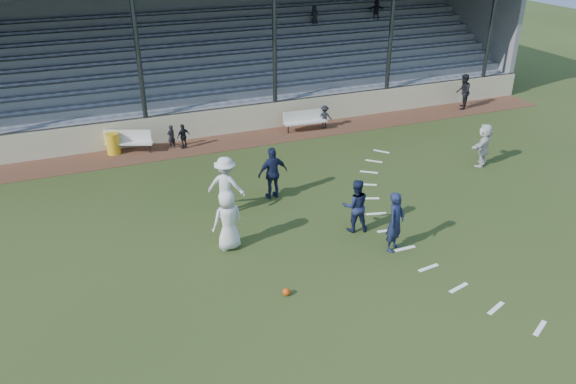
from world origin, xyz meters
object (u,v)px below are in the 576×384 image
object	(u,v)px
trash_bin	(113,143)
official	(463,92)
bench_left	(128,139)
player_navy_lead	(395,222)
player_white_lead	(228,220)
football	(286,292)
bench_right	(305,119)

from	to	relation	value
trash_bin	official	distance (m)	17.44
bench_left	player_navy_lead	size ratio (longest dim) A/B	1.05
player_white_lead	official	xyz separation A→B (m)	(15.00, 8.48, -0.05)
player_white_lead	player_navy_lead	distance (m)	5.00
bench_left	trash_bin	bearing A→B (deg)	-161.70
bench_left	player_navy_lead	bearing A→B (deg)	-37.32
player_white_lead	player_navy_lead	size ratio (longest dim) A/B	1.01
football	player_navy_lead	world-z (taller)	player_navy_lead
trash_bin	football	bearing A→B (deg)	-74.93
player_white_lead	official	size ratio (longest dim) A/B	1.07
bench_left	official	distance (m)	16.80
trash_bin	bench_left	bearing A→B (deg)	-3.80
trash_bin	player_white_lead	size ratio (longest dim) A/B	0.46
bench_left	official	size ratio (longest dim) A/B	1.11
player_navy_lead	player_white_lead	bearing A→B (deg)	124.97
football	player_white_lead	size ratio (longest dim) A/B	0.11
football	official	bearing A→B (deg)	38.54
bench_right	trash_bin	size ratio (longest dim) A/B	2.26
bench_left	bench_right	xyz separation A→B (m)	(7.96, -0.39, 0.00)
official	player_navy_lead	bearing A→B (deg)	-3.98
player_white_lead	football	bearing A→B (deg)	95.96
official	bench_left	bearing A→B (deg)	-50.47
football	official	distance (m)	18.24
player_navy_lead	trash_bin	bearing A→B (deg)	90.75
bench_left	football	world-z (taller)	bench_left
bench_left	bench_right	bearing A→B (deg)	19.28
football	official	world-z (taller)	official
bench_left	player_white_lead	world-z (taller)	player_white_lead
bench_right	official	bearing A→B (deg)	3.89
bench_left	football	bearing A→B (deg)	-55.71
bench_right	player_navy_lead	world-z (taller)	player_navy_lead
football	bench_right	bearing A→B (deg)	64.53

